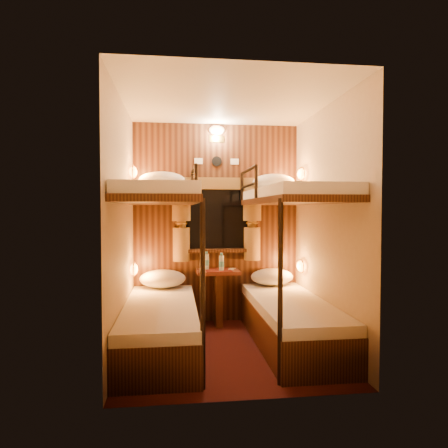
{
  "coord_description": "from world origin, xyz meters",
  "views": [
    {
      "loc": [
        -0.51,
        -3.81,
        1.36
      ],
      "look_at": [
        -0.02,
        0.15,
        1.22
      ],
      "focal_mm": 32.0,
      "sensor_mm": 36.0,
      "label": 1
    }
  ],
  "objects": [
    {
      "name": "wall_front",
      "position": [
        0.0,
        -1.05,
        1.2
      ],
      "size": [
        2.4,
        0.0,
        2.4
      ],
      "primitive_type": "plane",
      "rotation": [
        -1.57,
        0.0,
        0.0
      ],
      "color": "#C6B293",
      "rests_on": "floor"
    },
    {
      "name": "reading_lamps",
      "position": [
        -0.0,
        0.7,
        1.24
      ],
      "size": [
        2.0,
        0.2,
        1.25
      ],
      "color": "orange",
      "rests_on": "wall_left"
    },
    {
      "name": "curtains",
      "position": [
        0.0,
        0.97,
        1.26
      ],
      "size": [
        1.1,
        0.22,
        1.0
      ],
      "color": "olive",
      "rests_on": "back_panel"
    },
    {
      "name": "table",
      "position": [
        0.0,
        0.85,
        0.41
      ],
      "size": [
        0.5,
        0.34,
        0.66
      ],
      "color": "#521E12",
      "rests_on": "floor"
    },
    {
      "name": "pillow_upper_left",
      "position": [
        -0.65,
        0.8,
        1.69
      ],
      "size": [
        0.54,
        0.38,
        0.21
      ],
      "primitive_type": "ellipsoid",
      "color": "silver",
      "rests_on": "bunk_left"
    },
    {
      "name": "back_panel",
      "position": [
        0.0,
        1.04,
        1.2
      ],
      "size": [
        2.0,
        0.03,
        2.4
      ],
      "primitive_type": "cube",
      "color": "black",
      "rests_on": "floor"
    },
    {
      "name": "sachet_b",
      "position": [
        0.17,
        0.94,
        0.65
      ],
      "size": [
        0.1,
        0.09,
        0.01
      ],
      "primitive_type": "cube",
      "rotation": [
        0.0,
        0.0,
        0.45
      ],
      "color": "silver",
      "rests_on": "table"
    },
    {
      "name": "sachet_a",
      "position": [
        0.15,
        0.85,
        0.65
      ],
      "size": [
        0.08,
        0.06,
        0.01
      ],
      "primitive_type": "cube",
      "rotation": [
        0.0,
        0.0,
        -0.12
      ],
      "color": "silver",
      "rests_on": "table"
    },
    {
      "name": "bunk_right",
      "position": [
        0.65,
        0.07,
        0.56
      ],
      "size": [
        0.72,
        1.9,
        1.82
      ],
      "color": "black",
      "rests_on": "floor"
    },
    {
      "name": "bottle_right",
      "position": [
        0.03,
        0.8,
        0.74
      ],
      "size": [
        0.06,
        0.06,
        0.21
      ],
      "rotation": [
        0.0,
        0.0,
        0.36
      ],
      "color": "#99BFE5",
      "rests_on": "table"
    },
    {
      "name": "pillow_upper_right",
      "position": [
        0.65,
        0.79,
        1.69
      ],
      "size": [
        0.5,
        0.36,
        0.2
      ],
      "primitive_type": "ellipsoid",
      "color": "silver",
      "rests_on": "bunk_right"
    },
    {
      "name": "floor",
      "position": [
        0.0,
        0.0,
        0.0
      ],
      "size": [
        2.1,
        2.1,
        0.0
      ],
      "primitive_type": "plane",
      "color": "black",
      "rests_on": "ground"
    },
    {
      "name": "pillow_lower_right",
      "position": [
        0.65,
        0.85,
        0.56
      ],
      "size": [
        0.51,
        0.36,
        0.2
      ],
      "primitive_type": "ellipsoid",
      "color": "silver",
      "rests_on": "bunk_right"
    },
    {
      "name": "bottle_left",
      "position": [
        -0.13,
        0.91,
        0.74
      ],
      "size": [
        0.06,
        0.06,
        0.22
      ],
      "rotation": [
        0.0,
        0.0,
        -0.12
      ],
      "color": "#99BFE5",
      "rests_on": "table"
    },
    {
      "name": "wall_right",
      "position": [
        1.0,
        0.0,
        1.2
      ],
      "size": [
        0.0,
        2.4,
        2.4
      ],
      "primitive_type": "plane",
      "rotation": [
        1.57,
        0.0,
        -1.57
      ],
      "color": "#C6B293",
      "rests_on": "floor"
    },
    {
      "name": "bunk_left",
      "position": [
        -0.65,
        0.07,
        0.56
      ],
      "size": [
        0.72,
        1.9,
        1.82
      ],
      "color": "black",
      "rests_on": "floor"
    },
    {
      "name": "wall_left",
      "position": [
        -1.0,
        0.0,
        1.2
      ],
      "size": [
        0.0,
        2.4,
        2.4
      ],
      "primitive_type": "plane",
      "rotation": [
        1.57,
        0.0,
        1.57
      ],
      "color": "#C6B293",
      "rests_on": "floor"
    },
    {
      "name": "pillow_lower_left",
      "position": [
        -0.65,
        0.85,
        0.56
      ],
      "size": [
        0.53,
        0.38,
        0.21
      ],
      "primitive_type": "ellipsoid",
      "color": "silver",
      "rests_on": "bunk_left"
    },
    {
      "name": "back_fixtures",
      "position": [
        0.0,
        1.0,
        2.25
      ],
      "size": [
        0.54,
        0.09,
        0.48
      ],
      "color": "black",
      "rests_on": "back_panel"
    },
    {
      "name": "ceiling",
      "position": [
        0.0,
        0.0,
        2.4
      ],
      "size": [
        2.1,
        2.1,
        0.0
      ],
      "primitive_type": "plane",
      "rotation": [
        3.14,
        0.0,
        0.0
      ],
      "color": "silver",
      "rests_on": "wall_back"
    },
    {
      "name": "window",
      "position": [
        0.0,
        1.0,
        1.18
      ],
      "size": [
        1.0,
        0.12,
        0.79
      ],
      "color": "black",
      "rests_on": "back_panel"
    },
    {
      "name": "wall_back",
      "position": [
        0.0,
        1.05,
        1.2
      ],
      "size": [
        2.4,
        0.0,
        2.4
      ],
      "primitive_type": "plane",
      "rotation": [
        1.57,
        0.0,
        0.0
      ],
      "color": "#C6B293",
      "rests_on": "floor"
    }
  ]
}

